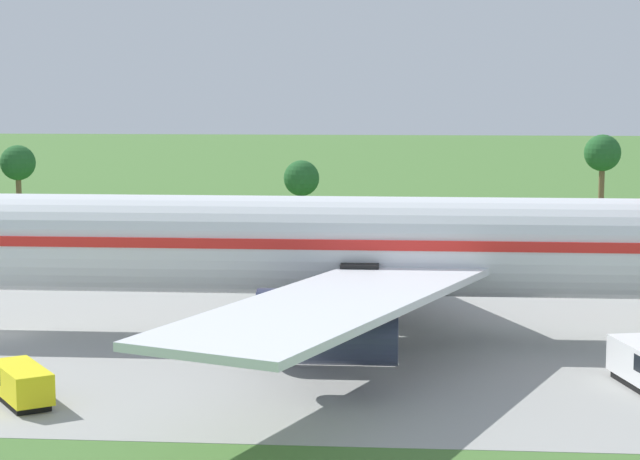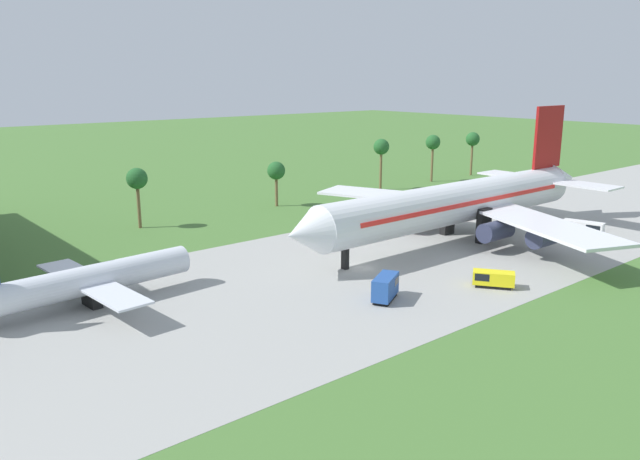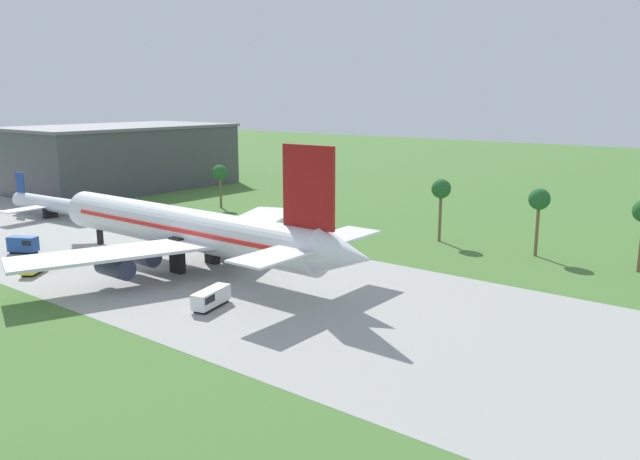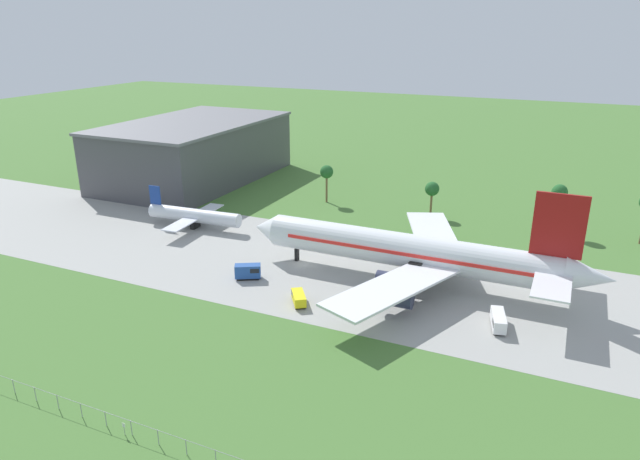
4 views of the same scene
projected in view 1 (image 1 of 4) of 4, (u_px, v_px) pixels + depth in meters
ground_plane at (1, 335)px, 77.12m from camera, size 600.00×600.00×0.00m
taxiway_strip at (1, 335)px, 77.12m from camera, size 320.00×44.00×0.02m
jet_airliner at (347, 247)px, 75.56m from camera, size 68.51×56.64×20.36m
fuel_truck at (21, 383)px, 60.52m from camera, size 4.51×5.24×2.01m
palm_tree_row at (529, 164)px, 113.92m from camera, size 96.34×3.60×11.69m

